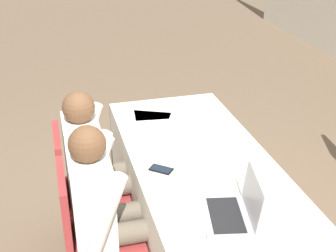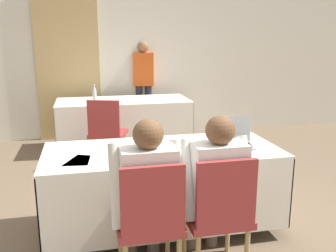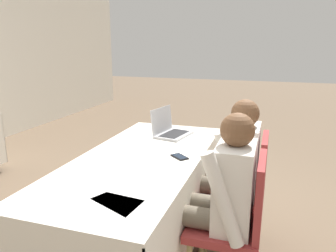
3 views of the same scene
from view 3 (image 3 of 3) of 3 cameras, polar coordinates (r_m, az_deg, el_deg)
name	(u,v)px [view 3 (image 3 of 3)]	position (r m, az deg, el deg)	size (l,w,h in m)	color
ground_plane	(142,245)	(2.74, -4.51, -19.95)	(24.00, 24.00, 0.00)	brown
conference_table_near	(141,178)	(2.47, -4.77, -9.06)	(1.97, 0.86, 0.73)	white
laptop	(170,130)	(2.94, 0.43, -0.73)	(0.39, 0.33, 0.24)	#B7B7BC
cell_phone	(180,157)	(2.39, 2.04, -5.38)	(0.14, 0.15, 0.01)	black
paper_beside_laptop	(172,135)	(2.94, 0.71, -1.65)	(0.28, 0.34, 0.00)	white
paper_centre_table	(110,203)	(1.77, -9.99, -13.15)	(0.24, 0.32, 0.00)	white
paper_left_edge	(123,201)	(1.79, -7.89, -12.77)	(0.31, 0.36, 0.00)	white
chair_near_left	(237,219)	(2.13, 11.93, -15.56)	(0.44, 0.44, 0.90)	tan
chair_near_right	(244,187)	(2.56, 13.17, -10.32)	(0.44, 0.44, 0.90)	tan
person_checkered_shirt	(221,193)	(2.06, 9.27, -11.40)	(0.50, 0.52, 1.16)	#665B4C
person_white_shirt	(232,165)	(2.50, 11.02, -6.76)	(0.50, 0.52, 1.16)	#665B4C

